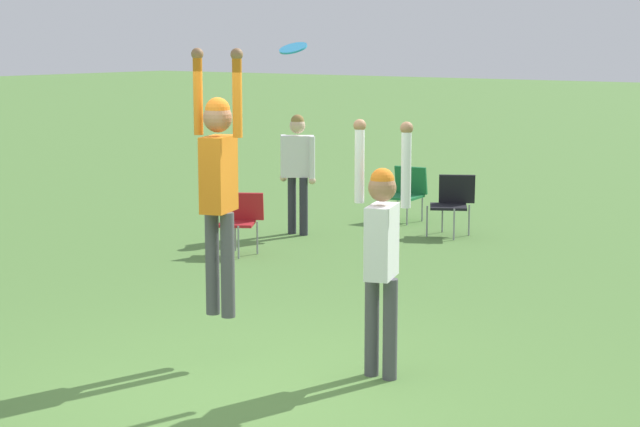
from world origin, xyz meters
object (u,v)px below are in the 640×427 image
camping_chair_3 (452,200)px  person_jumping (219,174)px  camping_chair_2 (241,217)px  person_defending (382,243)px  person_spectator_near (298,162)px  frisbee (293,48)px  camping_chair_1 (406,190)px

camping_chair_3 → person_jumping: bearing=71.5°
person_jumping → camping_chair_2: person_jumping is taller
person_defending → camping_chair_3: 6.63m
camping_chair_2 → person_spectator_near: 1.65m
camping_chair_2 → frisbee: bearing=103.9°
frisbee → camping_chair_3: size_ratio=0.27×
frisbee → camping_chair_2: frisbee is taller
camping_chair_1 → person_spectator_near: 2.07m
camping_chair_1 → person_spectator_near: person_spectator_near is taller
person_defending → person_spectator_near: (-4.51, 4.76, -0.10)m
person_jumping → frisbee: frisbee is taller
frisbee → camping_chair_1: (-3.14, 6.88, -2.22)m
frisbee → person_spectator_near: frisbee is taller
camping_chair_3 → person_spectator_near: 2.25m
camping_chair_2 → camping_chair_3: size_ratio=0.92×
camping_chair_2 → person_spectator_near: (-0.25, 1.53, 0.56)m
person_spectator_near → person_defending: bearing=-84.1°
person_defending → camping_chair_2: person_defending is taller
person_jumping → person_spectator_near: 6.14m
person_defending → person_spectator_near: size_ratio=1.24×
person_jumping → camping_chair_3: bearing=-6.9°
person_defending → camping_chair_1: (-3.87, 6.65, -0.65)m
person_jumping → person_spectator_near: (-3.16, 5.22, -0.61)m
frisbee → camping_chair_2: (-3.54, 3.46, -2.22)m
frisbee → person_spectator_near: size_ratio=0.14×
camping_chair_1 → person_jumping: bearing=102.6°
camping_chair_1 → frisbee: bearing=107.7°
camping_chair_1 → camping_chair_2: (-0.40, -3.42, 0.00)m
person_spectator_near → camping_chair_3: bearing=-2.8°
person_defending → frisbee: (-0.72, -0.23, 1.56)m
person_spectator_near → camping_chair_2: bearing=-118.4°
person_defending → person_jumping: bearing=-90.0°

